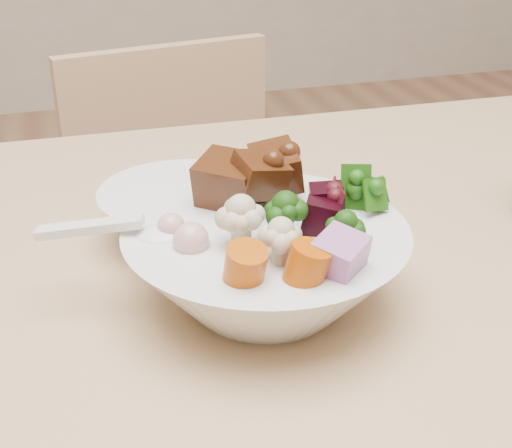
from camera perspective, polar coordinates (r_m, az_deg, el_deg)
name	(u,v)px	position (r m, az deg, el deg)	size (l,w,h in m)	color
chair_far	(195,258)	(1.28, -4.92, -2.72)	(0.44, 0.44, 0.82)	tan
food_bowl	(267,259)	(0.59, 0.92, -2.81)	(0.23, 0.23, 0.13)	white
soup_spoon	(144,234)	(0.57, -8.92, -0.77)	(0.13, 0.07, 0.02)	white
side_bowl	(181,215)	(0.69, -6.02, 0.72)	(0.16, 0.16, 0.05)	white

